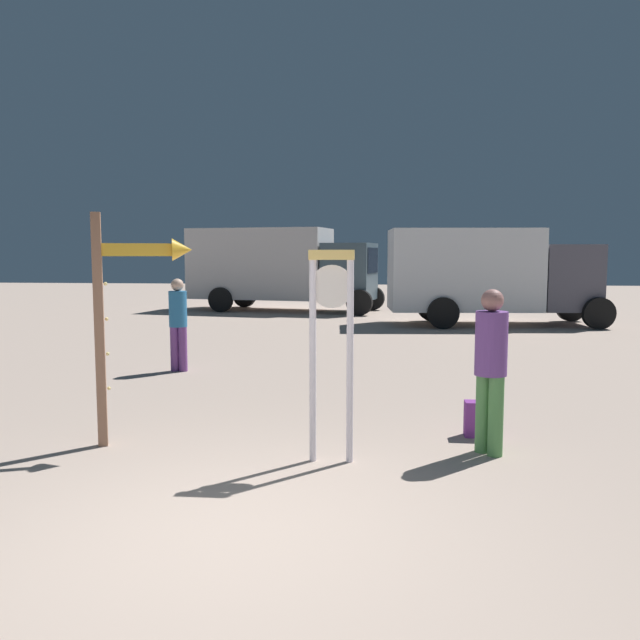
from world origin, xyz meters
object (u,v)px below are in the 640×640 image
object	(u,v)px
arrow_sign	(130,295)
box_truck_near	(487,273)
person_distant	(178,320)
standing_clock	(331,332)
backpack	(478,419)
box_truck_far	(278,266)
person_near_clock	(491,363)

from	to	relation	value
arrow_sign	box_truck_near	world-z (taller)	box_truck_near
person_distant	box_truck_near	distance (m)	10.75
arrow_sign	person_distant	xyz separation A→B (m)	(-0.93, 4.41, -0.73)
standing_clock	backpack	bearing A→B (deg)	33.54
backpack	standing_clock	bearing A→B (deg)	-146.46
standing_clock	box_truck_near	world-z (taller)	box_truck_near
box_truck_far	person_near_clock	bearing A→B (deg)	-73.09
backpack	person_distant	bearing A→B (deg)	142.29
standing_clock	person_near_clock	world-z (taller)	standing_clock
arrow_sign	box_truck_near	distance (m)	14.04
standing_clock	person_distant	bearing A→B (deg)	123.62
person_near_clock	backpack	xyz separation A→B (m)	(-0.02, 0.66, -0.78)
person_distant	arrow_sign	bearing A→B (deg)	-78.09
arrow_sign	backpack	size ratio (longest dim) A/B	6.19
person_near_clock	person_distant	distance (m)	6.53
backpack	box_truck_far	bearing A→B (deg)	107.48
standing_clock	backpack	distance (m)	2.26
box_truck_near	backpack	bearing A→B (deg)	-98.78
person_distant	box_truck_near	xyz separation A→B (m)	(6.69, 8.40, 0.63)
arrow_sign	person_distant	bearing A→B (deg)	101.91
arrow_sign	box_truck_far	size ratio (longest dim) A/B	0.35
arrow_sign	person_distant	distance (m)	4.57
standing_clock	box_truck_near	bearing A→B (deg)	75.17
person_near_clock	box_truck_far	xyz separation A→B (m)	(-5.15, 16.95, 0.69)
person_distant	person_near_clock	bearing A→B (deg)	-42.19
person_near_clock	box_truck_far	bearing A→B (deg)	106.91
standing_clock	person_near_clock	size ratio (longest dim) A/B	1.23
box_truck_near	person_near_clock	bearing A→B (deg)	-98.23
person_near_clock	backpack	size ratio (longest dim) A/B	4.23
arrow_sign	person_near_clock	xyz separation A→B (m)	(3.91, 0.02, -0.69)
person_near_clock	box_truck_near	world-z (taller)	box_truck_near
backpack	box_truck_far	xyz separation A→B (m)	(-5.13, 16.28, 1.46)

